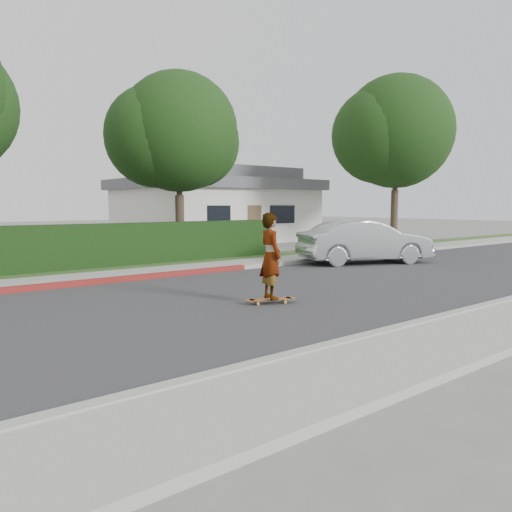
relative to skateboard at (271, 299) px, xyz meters
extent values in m
plane|color=slate|center=(2.02, 0.86, -0.10)|extent=(120.00, 120.00, 0.00)
cube|color=#2D2D30|center=(2.02, 0.86, -0.09)|extent=(60.00, 8.00, 0.01)
cube|color=#9E9E99|center=(2.02, -3.24, -0.02)|extent=(60.00, 0.20, 0.15)
cube|color=gray|center=(2.02, -4.14, -0.04)|extent=(60.00, 1.60, 0.12)
cube|color=#9E9E99|center=(2.02, 4.96, -0.02)|extent=(60.00, 0.20, 0.15)
cube|color=maroon|center=(-2.98, 4.96, -0.02)|extent=(12.00, 0.21, 0.15)
cube|color=gray|center=(2.02, 5.86, -0.04)|extent=(60.00, 1.60, 0.12)
cube|color=#2D4C1E|center=(2.02, 7.46, -0.05)|extent=(60.00, 1.60, 0.10)
cube|color=black|center=(-0.98, 8.06, 0.65)|extent=(15.00, 1.00, 1.50)
cylinder|color=#33261C|center=(3.52, 9.86, 1.16)|extent=(0.36, 0.36, 2.52)
cylinder|color=#33261C|center=(3.52, 9.86, 3.05)|extent=(0.24, 0.24, 2.10)
sphere|color=black|center=(3.52, 9.86, 4.94)|extent=(4.80, 4.80, 4.80)
sphere|color=black|center=(2.72, 10.26, 4.74)|extent=(4.08, 4.08, 4.08)
sphere|color=black|center=(4.42, 10.16, 4.64)|extent=(3.84, 3.84, 3.84)
cylinder|color=#33261C|center=(14.52, 7.36, 1.34)|extent=(0.36, 0.36, 2.88)
cylinder|color=#33261C|center=(14.52, 7.36, 3.50)|extent=(0.24, 0.24, 2.40)
sphere|color=black|center=(14.52, 7.36, 5.66)|extent=(5.60, 5.60, 5.60)
sphere|color=black|center=(13.72, 7.76, 5.46)|extent=(4.76, 4.76, 4.76)
sphere|color=black|center=(15.42, 7.66, 5.36)|extent=(4.48, 4.48, 4.48)
cube|color=beige|center=(10.02, 16.86, 1.40)|extent=(10.00, 8.00, 3.00)
cube|color=#4C4C51|center=(10.02, 16.86, 3.20)|extent=(10.60, 8.60, 0.60)
cube|color=#4C4C51|center=(10.02, 16.86, 3.80)|extent=(8.40, 6.40, 0.80)
cube|color=black|center=(7.52, 12.84, 1.50)|extent=(1.40, 0.06, 1.00)
cube|color=black|center=(11.82, 12.84, 1.50)|extent=(1.80, 0.06, 1.00)
cube|color=brown|center=(9.82, 12.84, 0.95)|extent=(0.90, 0.06, 2.10)
cylinder|color=gold|center=(-0.32, 0.04, -0.06)|extent=(0.07, 0.06, 0.06)
cylinder|color=gold|center=(-0.25, 0.20, -0.06)|extent=(0.07, 0.06, 0.06)
cylinder|color=gold|center=(0.25, -0.20, -0.06)|extent=(0.07, 0.06, 0.06)
cylinder|color=gold|center=(0.32, -0.04, -0.06)|extent=(0.07, 0.06, 0.06)
cube|color=silver|center=(-0.28, 0.12, -0.02)|extent=(0.12, 0.19, 0.03)
cube|color=silver|center=(0.28, -0.12, -0.02)|extent=(0.12, 0.19, 0.03)
cube|color=brown|center=(0.00, 0.00, 0.01)|extent=(0.93, 0.56, 0.02)
cylinder|color=brown|center=(-0.42, 0.18, 0.01)|extent=(0.29, 0.29, 0.02)
cylinder|color=brown|center=(0.42, -0.18, 0.01)|extent=(0.29, 0.29, 0.02)
imported|color=white|center=(0.00, 0.00, 0.94)|extent=(0.60, 0.76, 1.85)
imported|color=#A9ABB0|center=(7.56, 3.57, 0.69)|extent=(5.08, 3.40, 1.58)
camera|label=1|loc=(-6.85, -8.03, 2.02)|focal=35.00mm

